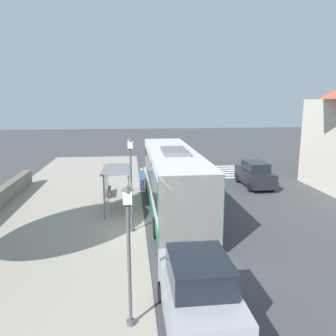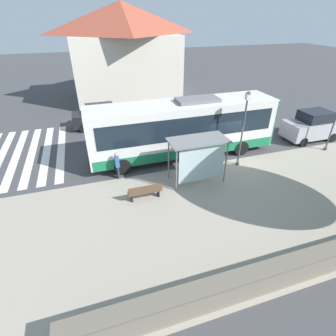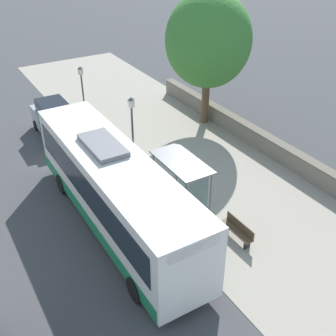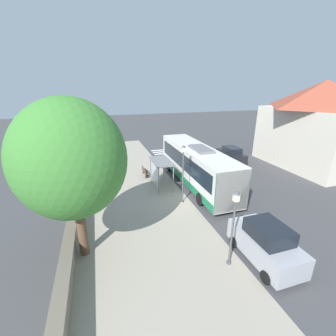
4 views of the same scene
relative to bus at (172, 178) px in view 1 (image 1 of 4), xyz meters
The scene contains 11 objects.
ground_plane 3.55m from the bus, 125.09° to the right, with size 120.00×120.00×0.00m, color #424244.
sidewalk_plaza 6.94m from the bus, 158.66° to the right, with size 9.00×44.00×0.02m.
crosswalk_stripes 10.92m from the bus, 72.13° to the left, with size 9.00×5.25×0.01m.
bus is the anchor object (origin of this frame).
bus_shelter 3.34m from the bus, behind, with size 1.59×3.17×2.54m.
pedestrian 4.93m from the bus, 109.57° to the left, with size 0.34×0.22×1.64m.
bench 5.56m from the bus, 138.70° to the left, with size 0.40×1.76×0.88m.
street_lamp_near 10.06m from the bus, 104.08° to the right, with size 0.28×0.28×4.14m.
street_lamp_far 3.77m from the bus, 129.83° to the right, with size 0.28×0.28×4.63m.
parked_car_behind_bus 10.08m from the bus, 93.15° to the right, with size 2.02×4.07×2.17m.
parked_car_far_lane 8.38m from the bus, 35.09° to the left, with size 1.85×4.22×1.89m.
Camera 1 is at (-0.62, -15.69, 6.33)m, focal length 35.00 mm.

